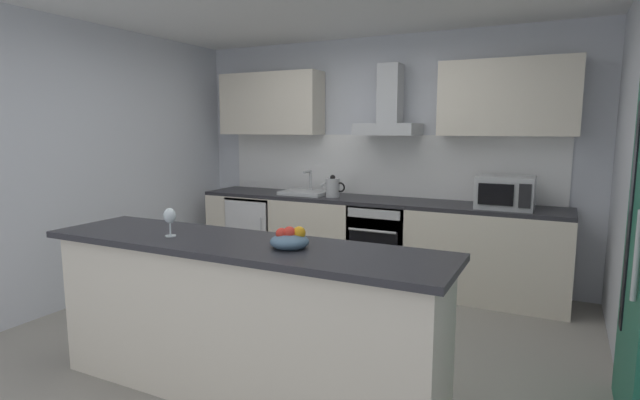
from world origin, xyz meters
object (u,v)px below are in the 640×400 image
(kettle, at_px, (333,187))
(fruit_bowl, at_px, (290,240))
(oven, at_px, (382,242))
(refrigerator, at_px, (260,232))
(sink, at_px, (306,192))
(wine_glass, at_px, (170,217))
(range_hood, at_px, (389,113))
(microwave, at_px, (505,192))

(kettle, bearing_deg, fruit_bowl, -70.49)
(oven, distance_m, refrigerator, 1.52)
(kettle, xyz_separation_m, fruit_bowl, (0.85, -2.41, 0.01))
(refrigerator, bearing_deg, sink, 1.29)
(oven, height_order, fruit_bowl, fruit_bowl)
(wine_glass, bearing_deg, range_hood, 78.94)
(sink, xyz_separation_m, fruit_bowl, (1.21, -2.45, 0.08))
(refrigerator, xyz_separation_m, microwave, (2.70, -0.03, 0.62))
(wine_glass, bearing_deg, sink, 98.91)
(kettle, relative_size, range_hood, 0.40)
(kettle, distance_m, range_hood, 0.97)
(microwave, bearing_deg, kettle, -179.81)
(oven, bearing_deg, refrigerator, -179.90)
(refrigerator, distance_m, wine_glass, 2.78)
(kettle, bearing_deg, range_hood, 16.29)
(sink, distance_m, fruit_bowl, 2.73)
(refrigerator, height_order, sink, sink)
(sink, height_order, fruit_bowl, sink)
(microwave, relative_size, range_hood, 0.69)
(range_hood, distance_m, wine_glass, 2.78)
(refrigerator, height_order, fruit_bowl, fruit_bowl)
(sink, bearing_deg, microwave, -1.07)
(refrigerator, xyz_separation_m, range_hood, (1.52, 0.13, 1.36))
(refrigerator, relative_size, range_hood, 1.18)
(refrigerator, bearing_deg, microwave, -0.53)
(oven, relative_size, wine_glass, 4.50)
(refrigerator, relative_size, microwave, 1.70)
(range_hood, bearing_deg, fruit_bowl, -83.47)
(microwave, xyz_separation_m, wine_glass, (-1.69, -2.48, 0.04))
(oven, xyz_separation_m, kettle, (-0.56, -0.03, 0.55))
(range_hood, distance_m, fruit_bowl, 2.70)
(sink, distance_m, kettle, 0.37)
(fruit_bowl, bearing_deg, microwave, 69.88)
(oven, relative_size, microwave, 1.60)
(kettle, height_order, wine_glass, wine_glass)
(microwave, height_order, sink, microwave)
(kettle, xyz_separation_m, range_hood, (0.56, 0.16, 0.78))
(microwave, distance_m, wine_glass, 3.01)
(fruit_bowl, bearing_deg, range_hood, 96.53)
(microwave, xyz_separation_m, fruit_bowl, (-0.88, -2.41, -0.04))
(refrigerator, xyz_separation_m, wine_glass, (1.01, -2.51, 0.67))
(refrigerator, relative_size, kettle, 2.94)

